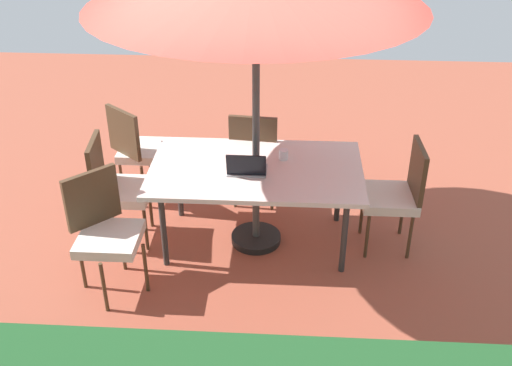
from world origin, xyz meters
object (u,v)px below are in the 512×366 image
dining_table (256,173)px  laptop (247,169)px  cup (284,154)px  chair_northeast (105,228)px  chair_south (255,152)px  chair_southeast (138,147)px  chair_east (116,185)px  chair_west (397,192)px

dining_table → laptop: laptop is taller
dining_table → cup: bearing=-144.4°
chair_northeast → laptop: 1.22m
chair_south → chair_southeast: size_ratio=1.00×
chair_east → cup: chair_east is taller
chair_east → laptop: (-1.13, 0.08, 0.24)m
chair_south → chair_east: bearing=35.9°
chair_west → laptop: size_ratio=3.04×
chair_northeast → chair_west: size_ratio=1.00×
chair_east → laptop: bearing=-99.8°
chair_northeast → chair_southeast: bearing=48.4°
chair_west → cup: (0.96, -0.15, 0.24)m
chair_northeast → laptop: (-1.05, -0.57, 0.24)m
chair_southeast → cup: size_ratio=10.83×
chair_west → chair_south: bearing=-119.6°
chair_east → chair_west: same height
laptop → chair_west: bearing=-174.1°
chair_south → cup: size_ratio=10.83×
chair_southeast → laptop: size_ratio=3.04×
chair_southeast → chair_northeast: bearing=132.0°
chair_south → chair_west: (-1.23, 0.65, 0.00)m
chair_south → chair_southeast: (1.13, -0.04, 0.00)m
laptop → chair_southeast: bearing=-35.4°
cup → chair_south: bearing=-61.4°
chair_southeast → laptop: chair_southeast is taller
chair_east → cup: bearing=-88.2°
chair_northeast → cup: 1.60m
dining_table → chair_northeast: size_ratio=1.81×
chair_south → cup: 0.61m
chair_west → chair_northeast: bearing=-75.4°
chair_southeast → laptop: 1.39m
chair_southeast → cup: (-1.40, 0.53, 0.24)m
chair_southeast → laptop: (-1.10, 0.80, 0.24)m
chair_northeast → chair_east: same height
chair_west → laptop: bearing=-86.6°
dining_table → chair_southeast: bearing=-30.7°
chair_northeast → chair_east: bearing=53.3°
chair_south → chair_northeast: bearing=56.3°
laptop → dining_table: bearing=-121.8°
chair_west → cup: bearing=-100.8°
chair_south → chair_southeast: same height
chair_east → cup: (-1.42, -0.19, 0.24)m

